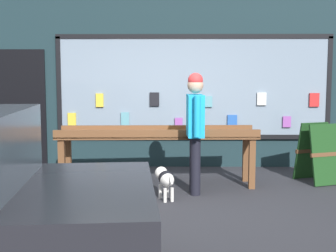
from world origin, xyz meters
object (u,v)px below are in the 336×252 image
person_browsing (195,124)px  display_table_main (157,138)px  small_dog (165,178)px  sandwich_board_sign (318,153)px

person_browsing → display_table_main: bearing=46.1°
person_browsing → small_dog: (-0.41, -0.31, -0.70)m
small_dog → display_table_main: bearing=-9.4°
sandwich_board_sign → small_dog: bearing=-175.9°
display_table_main → small_dog: display_table_main is taller
person_browsing → sandwich_board_sign: (1.93, 0.72, -0.53)m
sandwich_board_sign → display_table_main: bearing=165.9°
display_table_main → small_dog: 0.91m
display_table_main → sandwich_board_sign: bearing=5.5°
display_table_main → sandwich_board_sign: sandwich_board_sign is taller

